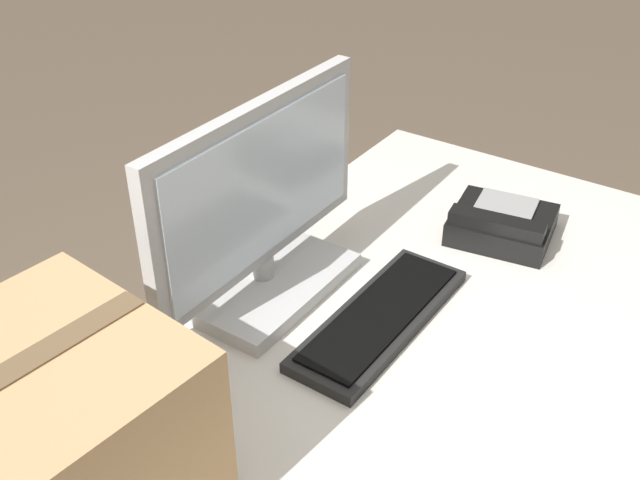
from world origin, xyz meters
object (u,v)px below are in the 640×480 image
(monitor, at_px, (261,216))
(keyboard, at_px, (380,318))
(cardboard_box, at_px, (47,440))
(desk_phone, at_px, (502,224))

(monitor, bearing_deg, keyboard, -81.98)
(keyboard, bearing_deg, cardboard_box, 165.38)
(monitor, distance_m, keyboard, 0.29)
(monitor, xyz_separation_m, cardboard_box, (-0.57, -0.08, -0.03))
(monitor, height_order, keyboard, monitor)
(keyboard, height_order, cardboard_box, cardboard_box)
(cardboard_box, bearing_deg, monitor, 8.34)
(keyboard, bearing_deg, desk_phone, -8.74)
(monitor, distance_m, desk_phone, 0.56)
(monitor, relative_size, cardboard_box, 1.50)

